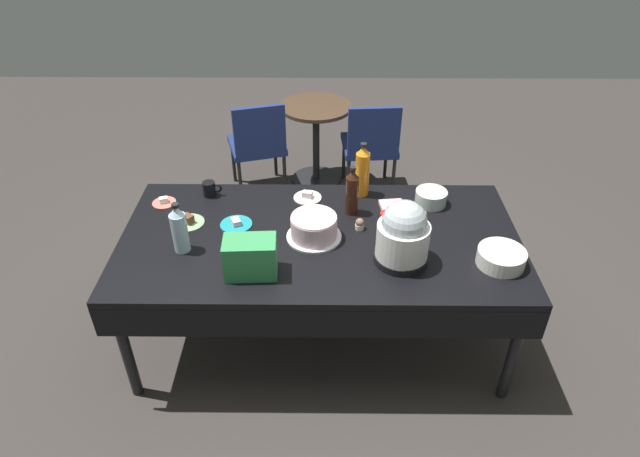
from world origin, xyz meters
TOP-DOWN VIEW (x-y plane):
  - ground at (0.00, 0.00)m, footprint 9.00×9.00m
  - potluck_table at (0.00, 0.00)m, footprint 2.20×1.10m
  - frosted_layer_cake at (-0.03, -0.01)m, footprint 0.30×0.30m
  - slow_cooker at (0.42, -0.21)m, footprint 0.28×0.28m
  - glass_salad_bowl at (0.66, 0.34)m, footprint 0.19×0.19m
  - ceramic_snack_bowl at (0.93, -0.24)m, footprint 0.25×0.25m
  - dessert_plate_sage at (-0.75, 0.11)m, footprint 0.18×0.18m
  - dessert_plate_coral at (-0.94, 0.32)m, footprint 0.14×0.14m
  - dessert_plate_teal at (-0.48, 0.10)m, footprint 0.18×0.18m
  - dessert_plate_white at (-0.08, 0.39)m, footprint 0.17×0.17m
  - cupcake_rose at (-0.42, -0.10)m, footprint 0.05×0.05m
  - cupcake_berry at (0.22, 0.07)m, footprint 0.05×0.05m
  - cupcake_cocoa at (0.58, 0.15)m, footprint 0.05×0.05m
  - soda_bottle_water at (-0.73, -0.13)m, footprint 0.09×0.09m
  - soda_bottle_orange_juice at (0.25, 0.44)m, footprint 0.09×0.09m
  - soda_bottle_cola at (0.18, 0.24)m, footprint 0.08×0.08m
  - coffee_mug_red at (0.38, 0.10)m, footprint 0.12×0.08m
  - coffee_mug_black at (-0.68, 0.42)m, footprint 0.12×0.08m
  - soda_carton at (-0.34, -0.32)m, footprint 0.27×0.17m
  - paper_napkin_stack at (0.43, 0.28)m, footprint 0.16×0.16m
  - maroon_chair_left at (-0.53, 1.67)m, footprint 0.55×0.55m
  - maroon_chair_right at (0.41, 1.66)m, footprint 0.47×0.47m
  - round_cafe_table at (-0.05, 1.89)m, footprint 0.60×0.60m

SIDE VIEW (x-z plane):
  - ground at x=0.00m, z-range 0.00..0.00m
  - maroon_chair_left at x=-0.53m, z-range 0.07..0.92m
  - maroon_chair_right at x=0.41m, z-range 0.07..0.92m
  - round_cafe_table at x=-0.05m, z-range 0.14..0.86m
  - potluck_table at x=0.00m, z-range 0.31..1.06m
  - dessert_plate_teal at x=-0.48m, z-range 0.74..0.78m
  - dessert_plate_coral at x=-0.94m, z-range 0.74..0.78m
  - dessert_plate_white at x=-0.08m, z-range 0.74..0.78m
  - paper_napkin_stack at x=0.43m, z-range 0.75..0.77m
  - dessert_plate_sage at x=-0.75m, z-range 0.74..0.79m
  - cupcake_rose at x=-0.42m, z-range 0.75..0.82m
  - cupcake_berry at x=0.22m, z-range 0.75..0.82m
  - cupcake_cocoa at x=0.58m, z-range 0.75..0.82m
  - ceramic_snack_bowl at x=0.93m, z-range 0.75..0.83m
  - glass_salad_bowl at x=0.66m, z-range 0.75..0.84m
  - coffee_mug_red at x=0.38m, z-range 0.75..0.84m
  - coffee_mug_black at x=-0.68m, z-range 0.75..0.84m
  - frosted_layer_cake at x=-0.03m, z-range 0.75..0.89m
  - soda_carton at x=-0.34m, z-range 0.75..0.95m
  - soda_bottle_water at x=-0.73m, z-range 0.74..1.03m
  - soda_bottle_cola at x=0.18m, z-range 0.74..1.04m
  - soda_bottle_orange_juice at x=0.25m, z-range 0.74..1.08m
  - slow_cooker at x=0.42m, z-range 0.74..1.09m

